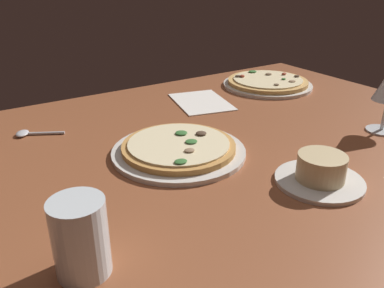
% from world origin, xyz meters
% --- Properties ---
extents(dining_table, '(1.50, 1.10, 0.04)m').
position_xyz_m(dining_table, '(0.00, 0.00, 0.02)').
color(dining_table, brown).
rests_on(dining_table, ground).
extents(pizza_main, '(0.28, 0.28, 0.03)m').
position_xyz_m(pizza_main, '(0.03, -0.06, 0.05)').
color(pizza_main, silver).
rests_on(pizza_main, dining_table).
extents(pizza_side, '(0.29, 0.29, 0.03)m').
position_xyz_m(pizza_side, '(-0.47, -0.33, 0.05)').
color(pizza_side, silver).
rests_on(pizza_side, dining_table).
extents(ramekin_on_saucer, '(0.16, 0.16, 0.06)m').
position_xyz_m(ramekin_on_saucer, '(-0.12, 0.18, 0.06)').
color(ramekin_on_saucer, silver).
rests_on(ramekin_on_saucer, dining_table).
extents(water_glass, '(0.07, 0.07, 0.11)m').
position_xyz_m(water_glass, '(0.31, 0.17, 0.09)').
color(water_glass, silver).
rests_on(water_glass, dining_table).
extents(paper_menu, '(0.18, 0.23, 0.00)m').
position_xyz_m(paper_menu, '(-0.20, -0.31, 0.04)').
color(paper_menu, white).
rests_on(paper_menu, dining_table).
extents(spoon, '(0.11, 0.07, 0.01)m').
position_xyz_m(spoon, '(0.27, -0.33, 0.04)').
color(spoon, silver).
rests_on(spoon, dining_table).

